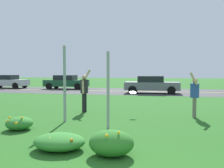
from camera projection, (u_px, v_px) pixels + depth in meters
ground_plane at (147, 108)px, 12.53m from camera, size 120.00×120.00×0.00m
highway_strip at (154, 92)px, 22.58m from camera, size 120.00×7.99×0.01m
highway_center_stripe at (154, 92)px, 22.58m from camera, size 120.00×0.16×0.00m
daylily_clump_front_right at (111, 143)px, 5.34m from camera, size 0.98×0.84×0.58m
daylily_clump_mid_left at (59, 142)px, 5.76m from camera, size 1.21×1.02×0.38m
daylily_clump_mid_center at (19, 123)px, 7.75m from camera, size 0.81×0.85×0.45m
sign_post_near_path at (65, 84)px, 8.92m from camera, size 0.07×0.10×2.74m
sign_post_by_roadside at (108, 90)px, 7.84m from camera, size 0.07×0.10×2.44m
person_thrower_dark_shirt at (84, 90)px, 11.09m from camera, size 0.43×0.50×1.93m
person_catcher_blue_shirt at (195, 94)px, 9.78m from camera, size 0.40×0.50×1.80m
frisbee_pale_blue at (133, 93)px, 10.35m from camera, size 0.28×0.27×0.13m
car_silver_leftmost at (7, 81)px, 27.57m from camera, size 4.50×2.00×1.45m
car_dark_green_center_left at (66, 82)px, 26.17m from camera, size 4.50×2.00×1.45m
car_gray_center_right at (152, 85)px, 20.82m from camera, size 4.50×2.00×1.45m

